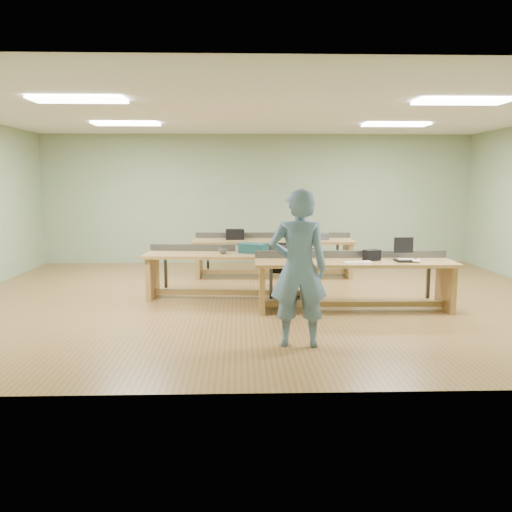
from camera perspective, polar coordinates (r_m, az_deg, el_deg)
name	(u,v)px	position (r m, az deg, el deg)	size (l,w,h in m)	color
floor	(266,299)	(8.97, 1.03, -4.53)	(10.00, 10.00, 0.00)	brown
ceiling	(266,113)	(8.82, 1.08, 14.86)	(10.00, 10.00, 0.00)	silver
wall_back	(257,199)	(12.76, 0.15, 5.99)	(10.00, 0.04, 3.00)	gray
wall_front	(288,231)	(4.79, 3.43, 2.67)	(10.00, 0.04, 3.00)	gray
fluor_panels	(266,115)	(8.82, 1.07, 14.67)	(6.20, 3.50, 0.03)	white
workbench_front	(354,273)	(8.26, 10.26, -1.79)	(2.98, 0.85, 0.86)	#B4814C
workbench_mid	(233,265)	(8.95, -2.45, -0.94)	(2.92, 0.98, 0.86)	#B4814C
workbench_back	(273,249)	(11.00, 1.85, 0.78)	(3.24, 0.92, 0.86)	#B4814C
person	(299,268)	(6.31, 4.51, -1.32)	(0.67, 0.44, 1.85)	slate
laptop_base	(406,260)	(8.30, 15.50, -0.46)	(0.30, 0.24, 0.03)	black
laptop_screen	(404,245)	(8.38, 15.27, 1.12)	(0.30, 0.01, 0.23)	black
keyboard	(358,262)	(7.98, 10.67, -0.67)	(0.41, 0.14, 0.02)	white
trackball_mouse	(416,261)	(8.23, 16.54, -0.46)	(0.13, 0.15, 0.06)	white
camera_bag	(372,255)	(8.30, 12.10, 0.10)	(0.24, 0.15, 0.16)	black
task_chair	(286,277)	(9.11, 3.17, -2.25)	(0.57, 0.57, 0.89)	black
parts_bin_teal	(253,248)	(8.99, -0.30, 0.85)	(0.44, 0.33, 0.15)	#143D43
parts_bin_grey	(304,250)	(8.96, 5.06, 0.65)	(0.40, 0.26, 0.11)	#3C3C3F
mug	(223,251)	(8.84, -3.51, 0.55)	(0.13, 0.13, 0.10)	#3C3C3F
drinks_can	(237,249)	(8.95, -1.98, 0.72)	(0.07, 0.07, 0.12)	silver
storage_box_back	(235,234)	(11.01, -2.24, 2.30)	(0.36, 0.26, 0.21)	black
tray_back	(320,236)	(11.03, 6.79, 2.06)	(0.33, 0.24, 0.13)	#3C3C3F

